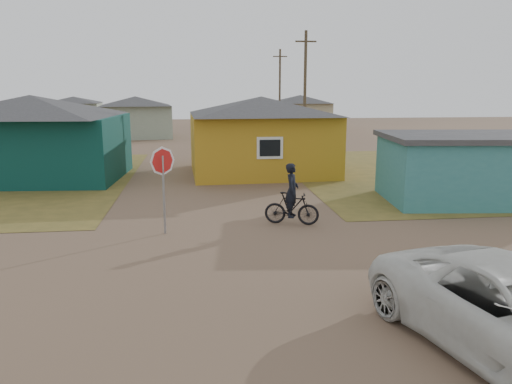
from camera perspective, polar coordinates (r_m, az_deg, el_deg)
ground at (r=12.16m, az=-2.53°, el=-9.01°), size 120.00×120.00×0.00m
grass_ne at (r=28.83m, az=24.19°, el=2.17°), size 20.00×18.00×0.00m
house_teal at (r=26.08m, az=-24.10°, el=5.81°), size 8.93×7.08×4.00m
house_yellow at (r=25.65m, az=0.60°, el=6.64°), size 7.72×6.76×3.90m
shed_turquoise at (r=20.83m, az=22.96°, el=2.57°), size 6.71×4.93×2.60m
house_pale_west at (r=45.69m, az=-13.54°, el=8.41°), size 7.04×6.15×3.60m
house_beige_east at (r=52.52m, az=5.06°, el=9.09°), size 6.95×6.05×3.60m
house_pale_north at (r=58.88m, az=-20.06°, el=8.62°), size 6.28×5.81×3.40m
utility_pole_near at (r=34.13m, az=5.61°, el=11.46°), size 1.40×0.20×8.00m
utility_pole_far at (r=50.03m, az=2.73°, el=11.60°), size 1.40×0.20×8.00m
stop_sign at (r=14.96m, az=-10.60°, el=2.42°), size 0.84×0.29×2.64m
cyclist at (r=16.02m, az=4.11°, el=-1.19°), size 1.83×1.02×1.99m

